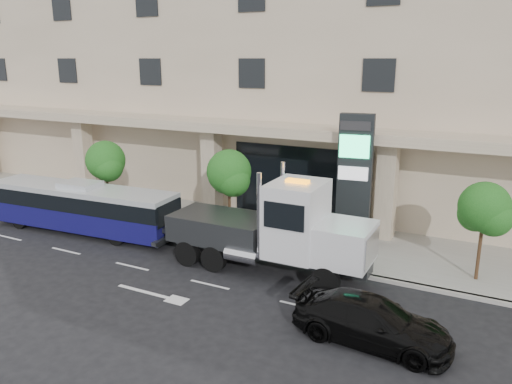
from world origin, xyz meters
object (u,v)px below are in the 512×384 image
Objects in this scene: black_sedan at (372,321)px; signage_pylon at (354,180)px; tow_truck at (277,231)px; city_bus at (82,207)px.

black_sedan is 0.81× the size of signage_pylon.
tow_truck is 1.96× the size of black_sedan.
city_bus is 1.08× the size of tow_truck.
black_sedan is 8.78m from signage_pylon.
city_bus is 16.50m from black_sedan.
tow_truck is 6.17m from black_sedan.
signage_pylon reaches higher than tow_truck.
tow_truck reaches higher than city_bus.
signage_pylon is (13.11, 4.24, 1.95)m from city_bus.
signage_pylon reaches higher than black_sedan.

